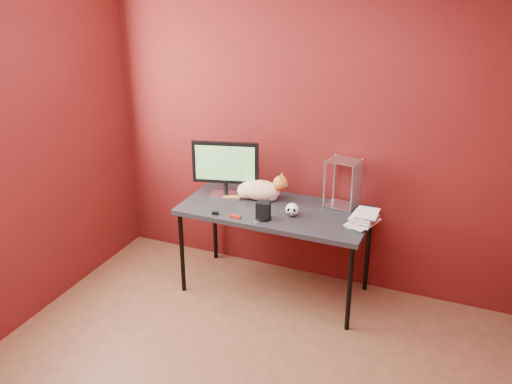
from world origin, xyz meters
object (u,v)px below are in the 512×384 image
at_px(cat, 260,190).
at_px(book_stack, 359,152).
at_px(monitor, 225,166).
at_px(desk, 275,214).
at_px(skull_mug, 292,209).
at_px(speaker, 263,211).

xyz_separation_m(cat, book_stack, (0.82, -0.12, 0.47)).
distance_m(monitor, cat, 0.34).
bearing_deg(desk, book_stack, 0.46).
bearing_deg(skull_mug, desk, 143.82).
xyz_separation_m(skull_mug, book_stack, (0.47, 0.08, 0.50)).
bearing_deg(monitor, speaker, -47.55).
relative_size(monitor, book_stack, 0.48).
relative_size(desk, speaker, 10.63).
relative_size(skull_mug, book_stack, 0.10).
xyz_separation_m(desk, skull_mug, (0.16, -0.07, 0.10)).
relative_size(monitor, skull_mug, 5.03).
height_order(desk, speaker, speaker).
xyz_separation_m(desk, monitor, (-0.47, 0.07, 0.31)).
xyz_separation_m(cat, skull_mug, (0.35, -0.20, -0.03)).
bearing_deg(desk, monitor, 171.12).
height_order(desk, monitor, monitor).
bearing_deg(monitor, cat, -5.41).
xyz_separation_m(monitor, skull_mug, (0.63, -0.15, -0.21)).
height_order(monitor, cat, monitor).
bearing_deg(speaker, book_stack, 9.25).
bearing_deg(skull_mug, monitor, 155.06).
bearing_deg(book_stack, cat, 171.86).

